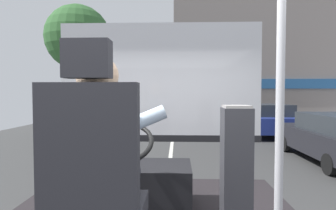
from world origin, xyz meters
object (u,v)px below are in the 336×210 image
(bus_driver, at_px, (101,149))
(parked_car_blue, at_px, (267,119))
(handrail_pole, at_px, (280,89))
(steering_console, at_px, (132,184))
(driver_seat, at_px, (95,192))
(fare_box, at_px, (236,167))

(bus_driver, distance_m, parked_car_blue, 12.33)
(bus_driver, xyz_separation_m, handrail_pole, (0.96, -0.04, 0.33))
(steering_console, xyz_separation_m, parked_car_blue, (4.54, 10.38, -0.33))
(driver_seat, xyz_separation_m, fare_box, (0.89, 0.80, -0.08))
(steering_console, bearing_deg, driver_seat, -90.00)
(parked_car_blue, bearing_deg, bus_driver, -111.69)
(steering_console, bearing_deg, handrail_pole, -48.48)
(handrail_pole, relative_size, fare_box, 2.23)
(bus_driver, xyz_separation_m, steering_console, (0.00, 1.04, -0.54))
(handrail_pole, bearing_deg, steering_console, 131.52)
(driver_seat, xyz_separation_m, steering_console, (0.00, 1.17, -0.34))
(bus_driver, height_order, fare_box, bus_driver)
(parked_car_blue, bearing_deg, handrail_pole, -107.35)
(driver_seat, xyz_separation_m, handrail_pole, (0.96, 0.08, 0.53))
(steering_console, distance_m, parked_car_blue, 11.34)
(bus_driver, xyz_separation_m, parked_car_blue, (4.54, 11.42, -0.87))
(driver_seat, bearing_deg, fare_box, 41.99)
(fare_box, height_order, parked_car_blue, fare_box)
(driver_seat, height_order, handrail_pole, handrail_pole)
(fare_box, bearing_deg, steering_console, 157.52)
(handrail_pole, relative_size, parked_car_blue, 0.55)
(handrail_pole, bearing_deg, driver_seat, -175.30)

